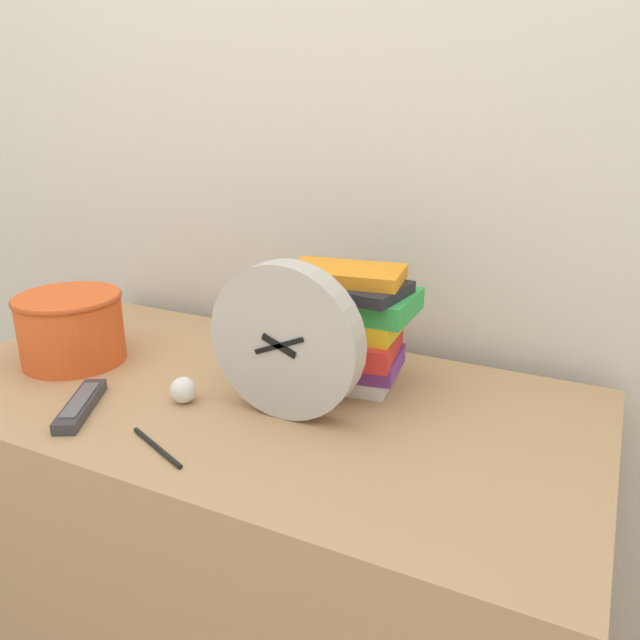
{
  "coord_description": "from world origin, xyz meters",
  "views": [
    {
      "loc": [
        0.58,
        -0.56,
        1.28
      ],
      "look_at": [
        0.13,
        0.37,
        0.92
      ],
      "focal_mm": 35.0,
      "sensor_mm": 36.0,
      "label": 1
    }
  ],
  "objects_px": {
    "book_stack": "(346,326)",
    "tv_remote": "(81,405)",
    "desk_clock": "(286,341)",
    "basket": "(71,326)",
    "crumpled_paper_ball": "(183,390)",
    "pen": "(157,447)"
  },
  "relations": [
    {
      "from": "desk_clock",
      "to": "tv_remote",
      "type": "distance_m",
      "value": 0.38
    },
    {
      "from": "basket",
      "to": "crumpled_paper_ball",
      "type": "height_order",
      "value": "basket"
    },
    {
      "from": "basket",
      "to": "tv_remote",
      "type": "distance_m",
      "value": 0.25
    },
    {
      "from": "tv_remote",
      "to": "pen",
      "type": "height_order",
      "value": "tv_remote"
    },
    {
      "from": "tv_remote",
      "to": "pen",
      "type": "xyz_separation_m",
      "value": [
        0.2,
        -0.04,
        -0.01
      ]
    },
    {
      "from": "book_stack",
      "to": "crumpled_paper_ball",
      "type": "distance_m",
      "value": 0.32
    },
    {
      "from": "tv_remote",
      "to": "basket",
      "type": "bearing_deg",
      "value": 138.72
    },
    {
      "from": "desk_clock",
      "to": "basket",
      "type": "height_order",
      "value": "desk_clock"
    },
    {
      "from": "pen",
      "to": "basket",
      "type": "bearing_deg",
      "value": 152.37
    },
    {
      "from": "desk_clock",
      "to": "pen",
      "type": "height_order",
      "value": "desk_clock"
    },
    {
      "from": "desk_clock",
      "to": "crumpled_paper_ball",
      "type": "xyz_separation_m",
      "value": [
        -0.19,
        -0.04,
        -0.11
      ]
    },
    {
      "from": "book_stack",
      "to": "tv_remote",
      "type": "distance_m",
      "value": 0.49
    },
    {
      "from": "tv_remote",
      "to": "book_stack",
      "type": "bearing_deg",
      "value": 41.22
    },
    {
      "from": "basket",
      "to": "pen",
      "type": "bearing_deg",
      "value": -27.63
    },
    {
      "from": "pen",
      "to": "tv_remote",
      "type": "bearing_deg",
      "value": 168.15
    },
    {
      "from": "desk_clock",
      "to": "tv_remote",
      "type": "bearing_deg",
      "value": -155.71
    },
    {
      "from": "basket",
      "to": "tv_remote",
      "type": "relative_size",
      "value": 1.22
    },
    {
      "from": "basket",
      "to": "tv_remote",
      "type": "bearing_deg",
      "value": -41.28
    },
    {
      "from": "book_stack",
      "to": "basket",
      "type": "xyz_separation_m",
      "value": [
        -0.54,
        -0.16,
        -0.03
      ]
    },
    {
      "from": "desk_clock",
      "to": "book_stack",
      "type": "xyz_separation_m",
      "value": [
        0.03,
        0.17,
        -0.02
      ]
    },
    {
      "from": "desk_clock",
      "to": "crumpled_paper_ball",
      "type": "bearing_deg",
      "value": -167.43
    },
    {
      "from": "book_stack",
      "to": "crumpled_paper_ball",
      "type": "bearing_deg",
      "value": -136.42
    }
  ]
}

